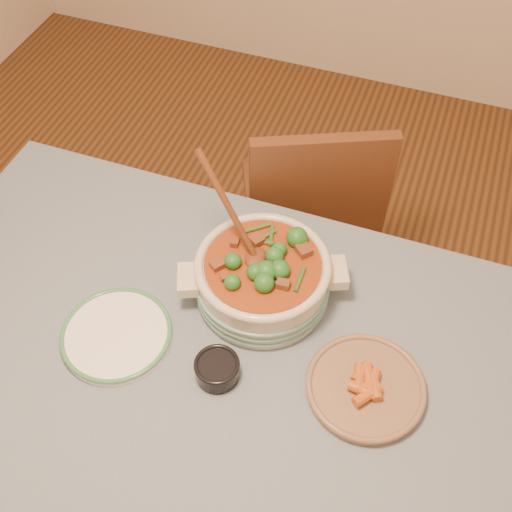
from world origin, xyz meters
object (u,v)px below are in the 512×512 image
Objects in this scene: chair_far at (311,207)px; stew_casserole at (262,276)px; dining_table at (219,390)px; white_plate at (117,335)px; fried_plate at (366,386)px; condiment_bowl at (217,369)px.

stew_casserole is at bearing 67.86° from chair_far.
white_plate is (-0.26, 0.00, 0.10)m from dining_table.
chair_far reaches higher than dining_table.
chair_far is at bearing 89.81° from dining_table.
white_plate is at bearing 47.19° from chair_far.
dining_table is 0.81m from chair_far.
stew_casserole is (0.02, 0.24, 0.17)m from dining_table.
chair_far is at bearing 92.26° from stew_casserole.
fried_plate is at bearing 6.43° from white_plate.
dining_table is at bearing -95.91° from stew_casserole.
chair_far is at bearing 90.05° from condiment_bowl.
condiment_bowl reaches higher than white_plate.
chair_far is (0.26, 0.79, -0.26)m from white_plate.
stew_casserole reaches higher than dining_table.
condiment_bowl is (-0.02, -0.24, -0.05)m from stew_casserole.
stew_casserole is 0.37m from white_plate.
chair_far is at bearing 71.59° from white_plate.
fried_plate is at bearing 12.13° from dining_table.
chair_far is (-0.02, 0.55, -0.33)m from stew_casserole.
fried_plate is 0.83m from chair_far.
dining_table is at bearing 65.41° from chair_far.
condiment_bowl is (0.26, -0.01, 0.02)m from white_plate.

